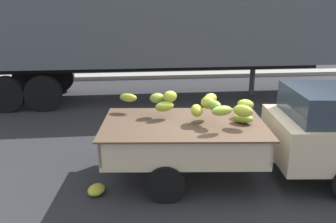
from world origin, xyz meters
TOP-DOWN VIEW (x-y plane):
  - ground at (0.00, 0.00)m, footprint 220.00×220.00m
  - curb_strip at (0.00, 9.31)m, footprint 80.00×0.80m
  - pickup_truck at (1.04, -0.09)m, footprint 5.27×2.25m
  - semi_trailer at (-1.02, 5.92)m, footprint 12.00×2.70m
  - fallen_banana_bunch_near_tailgate at (-2.55, -0.35)m, footprint 0.39×0.43m

SIDE VIEW (x-z plane):
  - ground at x=0.00m, z-range 0.00..0.00m
  - curb_strip at x=0.00m, z-range 0.00..0.16m
  - fallen_banana_bunch_near_tailgate at x=-2.55m, z-range 0.00..0.17m
  - pickup_truck at x=1.04m, z-range 0.04..1.74m
  - semi_trailer at x=-1.02m, z-range 0.57..4.52m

